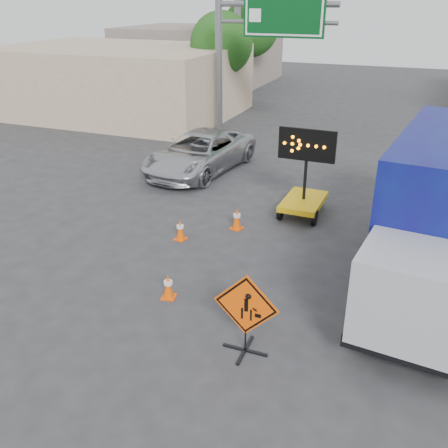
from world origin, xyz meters
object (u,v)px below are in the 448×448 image
Objects in this scene: pickup_truck at (200,152)px; box_truck at (440,223)px; arrow_board at (304,196)px; construction_sign at (246,312)px.

pickup_truck is 11.09m from box_truck.
pickup_truck is (-5.13, 2.88, 0.15)m from arrow_board.
construction_sign is 7.52m from arrow_board.
box_truck reaches higher than pickup_truck.
construction_sign is 0.62× the size of arrow_board.
construction_sign is 0.31× the size of pickup_truck.
arrow_board is at bearing 148.19° from box_truck.
box_truck is at bearing 50.35° from construction_sign.
box_truck is at bearing -37.00° from arrow_board.
box_truck is (9.23, -6.08, 0.91)m from pickup_truck.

